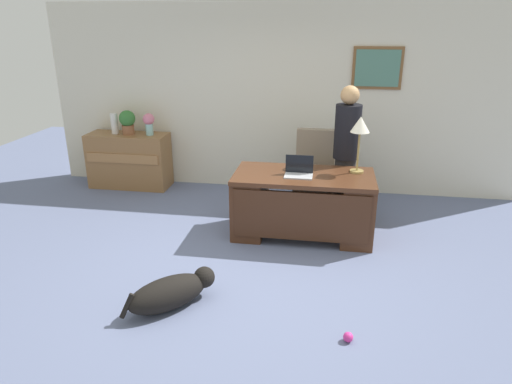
{
  "coord_description": "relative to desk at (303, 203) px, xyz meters",
  "views": [
    {
      "loc": [
        0.72,
        -4.15,
        2.44
      ],
      "look_at": [
        -0.0,
        0.3,
        0.75
      ],
      "focal_mm": 32.22,
      "sensor_mm": 36.0,
      "label": 1
    }
  ],
  "objects": [
    {
      "name": "potted_plant",
      "position": [
        -2.73,
        1.34,
        0.62
      ],
      "size": [
        0.24,
        0.24,
        0.36
      ],
      "color": "brown",
      "rests_on": "credenza"
    },
    {
      "name": "vase_empty",
      "position": [
        -2.94,
        1.34,
        0.57
      ],
      "size": [
        0.11,
        0.11,
        0.31
      ],
      "primitive_type": "cylinder",
      "color": "silver",
      "rests_on": "credenza"
    },
    {
      "name": "vase_with_flowers",
      "position": [
        -2.39,
        1.34,
        0.61
      ],
      "size": [
        0.17,
        0.17,
        0.32
      ],
      "color": "#92C6C3",
      "rests_on": "credenza"
    },
    {
      "name": "desk",
      "position": [
        0.0,
        0.0,
        0.0
      ],
      "size": [
        1.63,
        0.82,
        0.76
      ],
      "color": "#4C2B19",
      "rests_on": "ground_plane"
    },
    {
      "name": "person_standing",
      "position": [
        0.48,
        0.59,
        0.48
      ],
      "size": [
        0.32,
        0.32,
        1.72
      ],
      "color": "#262323",
      "rests_on": "ground_plane"
    },
    {
      "name": "dog_toy_ball",
      "position": [
        0.5,
        -1.92,
        -0.37
      ],
      "size": [
        0.08,
        0.08,
        0.08
      ],
      "primitive_type": "sphere",
      "color": "#D8338C",
      "rests_on": "ground_plane"
    },
    {
      "name": "laptop",
      "position": [
        -0.06,
        -0.02,
        0.41
      ],
      "size": [
        0.32,
        0.22,
        0.22
      ],
      "color": "#B2B5BA",
      "rests_on": "desk"
    },
    {
      "name": "dog_lying",
      "position": [
        -1.06,
        -1.69,
        -0.26
      ],
      "size": [
        0.74,
        0.74,
        0.3
      ],
      "color": "black",
      "rests_on": "ground_plane"
    },
    {
      "name": "desk_lamp",
      "position": [
        0.61,
        0.2,
        0.88
      ],
      "size": [
        0.22,
        0.22,
        0.66
      ],
      "color": "#9E8447",
      "rests_on": "desk"
    },
    {
      "name": "back_wall",
      "position": [
        -0.45,
        1.69,
        0.94
      ],
      "size": [
        7.0,
        0.16,
        2.7
      ],
      "color": "beige",
      "rests_on": "ground_plane"
    },
    {
      "name": "armchair",
      "position": [
        0.13,
        0.92,
        0.07
      ],
      "size": [
        0.6,
        0.59,
        1.06
      ],
      "color": "gray",
      "rests_on": "ground_plane"
    },
    {
      "name": "credenza",
      "position": [
        -2.76,
        1.34,
        0.0
      ],
      "size": [
        1.22,
        0.5,
        0.83
      ],
      "color": "olive",
      "rests_on": "ground_plane"
    },
    {
      "name": "ground_plane",
      "position": [
        -0.46,
        -0.91,
        -0.41
      ],
      "size": [
        12.0,
        12.0,
        0.0
      ],
      "primitive_type": "plane",
      "color": "slate"
    }
  ]
}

